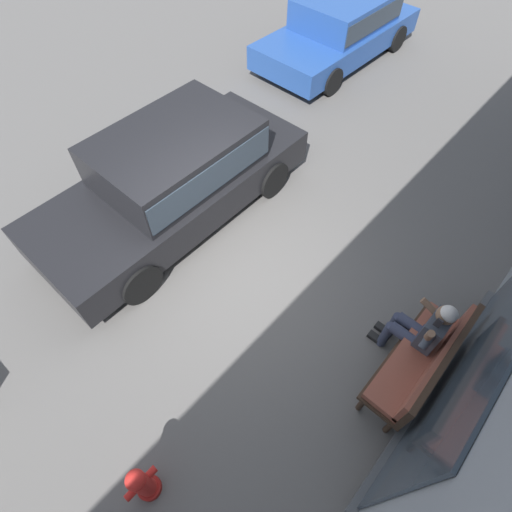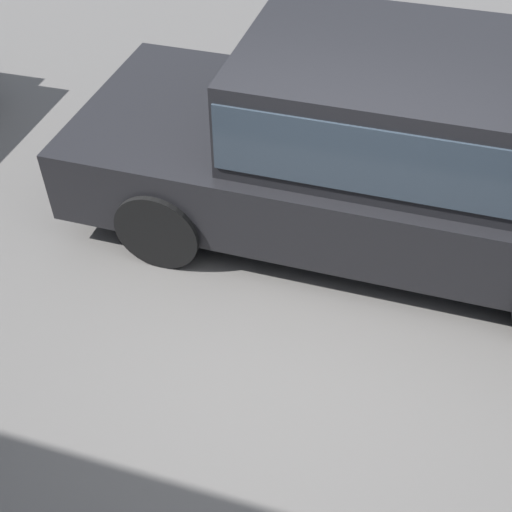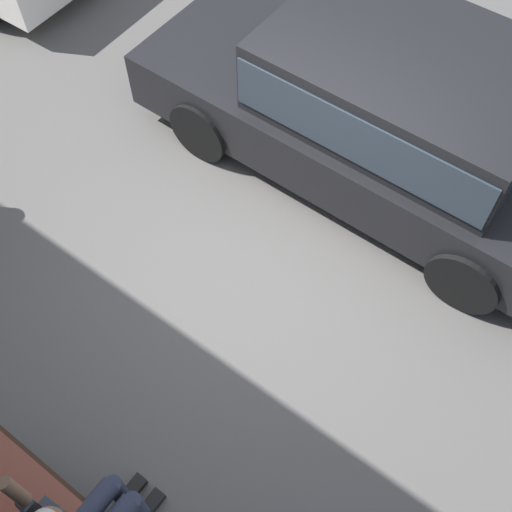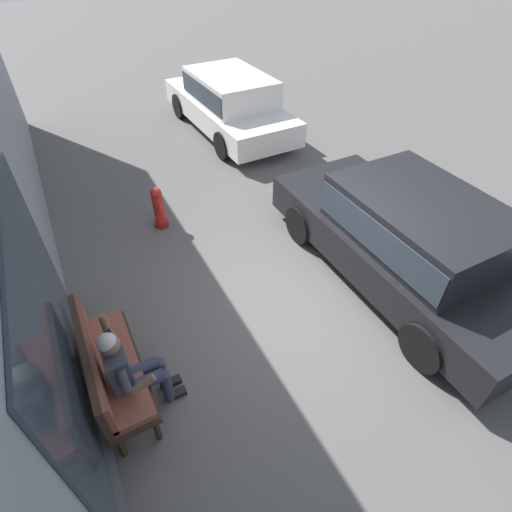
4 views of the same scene
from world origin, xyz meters
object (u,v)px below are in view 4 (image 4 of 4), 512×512
Objects in this scene: bench at (106,365)px; fire_hydrant at (159,208)px; person_on_phone at (130,369)px; parked_car_mid at (409,236)px; parked_car_far at (229,100)px.

bench reaches higher than fire_hydrant.
person_on_phone is 0.29× the size of parked_car_mid.
parked_car_mid is 6.29m from parked_car_far.
parked_car_mid reaches higher than parked_car_far.
parked_car_far is at bearing -35.25° from bench.
fire_hydrant is at bearing -21.33° from person_on_phone.
parked_car_mid reaches higher than person_on_phone.
parked_car_mid is 1.02× the size of parked_car_far.
bench is 3.42m from fire_hydrant.
fire_hydrant is (-3.23, 2.92, -0.40)m from parked_car_far.
person_on_phone is 3.59m from fire_hydrant.
parked_car_far is at bearing -42.12° from fire_hydrant.
parked_car_mid is at bearing -86.52° from person_on_phone.
person_on_phone reaches higher than fire_hydrant.
parked_car_far is at bearing 0.04° from parked_car_mid.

